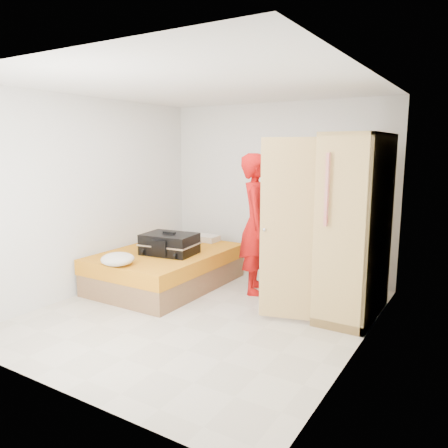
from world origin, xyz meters
The scene contains 7 objects.
room centered at (0.00, 0.00, 1.30)m, with size 4.00×4.02×2.60m.
bed centered at (-1.05, 0.61, 0.25)m, with size 1.42×2.02×0.50m.
wardrobe centered at (1.45, 0.85, 1.00)m, with size 1.16×1.33×2.10m.
person centered at (0.15, 1.06, 0.93)m, with size 0.68×0.45×1.87m, color red.
suitcase centered at (-0.91, 0.52, 0.64)m, with size 0.77×0.61×0.31m.
round_cushion centered at (-1.09, -0.29, 0.58)m, with size 0.41×0.41×0.16m, color silver.
pillow centered at (-1.00, 1.46, 0.55)m, with size 0.51×0.26×0.09m, color silver.
Camera 1 is at (2.77, -4.07, 1.95)m, focal length 35.00 mm.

